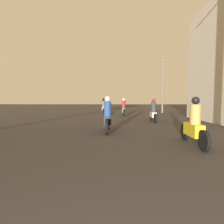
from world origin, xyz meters
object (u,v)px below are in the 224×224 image
at_px(motorcycle_silver, 153,113).
at_px(motorcycle_green, 124,109).
at_px(motorcycle_yellow, 194,126).
at_px(motorcycle_orange, 104,107).
at_px(motorcycle_black, 108,118).
at_px(utility_pole_far, 163,84).

distance_m(motorcycle_silver, motorcycle_green, 4.62).
height_order(motorcycle_yellow, motorcycle_orange, motorcycle_orange).
bearing_deg(motorcycle_silver, motorcycle_black, -125.18).
distance_m(motorcycle_orange, utility_pole_far, 7.15).
relative_size(motorcycle_yellow, motorcycle_green, 0.98).
xyz_separation_m(motorcycle_silver, utility_pole_far, (2.70, 8.28, 2.68)).
height_order(motorcycle_silver, motorcycle_orange, motorcycle_orange).
bearing_deg(motorcycle_black, motorcycle_orange, 104.02).
relative_size(motorcycle_yellow, utility_pole_far, 0.32).
relative_size(motorcycle_orange, utility_pole_far, 0.31).
bearing_deg(motorcycle_orange, motorcycle_silver, -69.98).
bearing_deg(motorcycle_silver, utility_pole_far, 73.05).
distance_m(motorcycle_green, utility_pole_far, 6.60).
height_order(motorcycle_orange, utility_pole_far, utility_pole_far).
bearing_deg(motorcycle_green, motorcycle_black, -90.99).
distance_m(motorcycle_yellow, utility_pole_far, 14.83).
xyz_separation_m(motorcycle_silver, motorcycle_green, (-1.81, 4.25, 0.04)).
bearing_deg(utility_pole_far, motorcycle_silver, -108.07).
relative_size(motorcycle_black, motorcycle_silver, 1.00).
distance_m(motorcycle_silver, motorcycle_orange, 8.30).
bearing_deg(motorcycle_yellow, utility_pole_far, 86.40).
bearing_deg(motorcycle_orange, motorcycle_green, -64.01).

